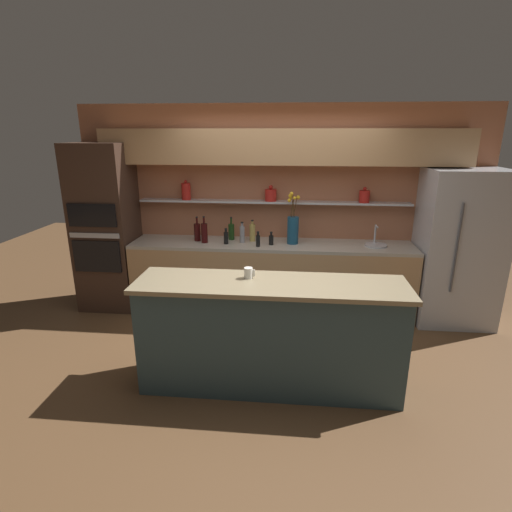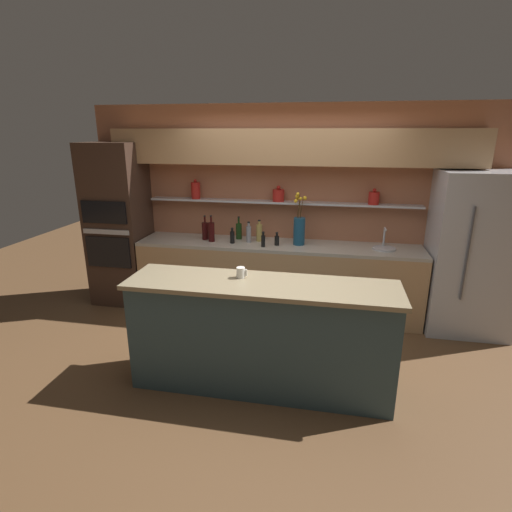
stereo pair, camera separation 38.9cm
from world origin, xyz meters
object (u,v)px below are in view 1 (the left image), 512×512
at_px(sink_fixture, 376,244).
at_px(bottle_sauce_2, 226,237).
at_px(bottle_sauce_4, 258,240).
at_px(coffee_mug, 249,273).
at_px(bottle_spirit_5, 252,232).
at_px(bottle_wine_0, 204,233).
at_px(flower_vase, 293,228).
at_px(bottle_spirit_1, 242,234).
at_px(bottle_sauce_6, 271,240).
at_px(refrigerator, 458,248).
at_px(oven_tower, 106,228).
at_px(bottle_wine_7, 197,232).
at_px(bottle_wine_3, 231,231).

distance_m(sink_fixture, bottle_sauce_2, 1.85).
bearing_deg(bottle_sauce_4, coffee_mug, -88.26).
relative_size(sink_fixture, bottle_spirit_5, 0.98).
bearing_deg(bottle_wine_0, flower_vase, 3.33).
xyz_separation_m(sink_fixture, bottle_spirit_1, (-1.66, 0.00, 0.09)).
bearing_deg(bottle_sauce_2, flower_vase, 6.67).
height_order(bottle_spirit_5, bottle_sauce_6, bottle_spirit_5).
bearing_deg(bottle_wine_0, coffee_mug, -63.76).
bearing_deg(refrigerator, bottle_sauce_6, -179.26).
height_order(sink_fixture, bottle_spirit_1, bottle_spirit_1).
distance_m(oven_tower, sink_fixture, 3.44).
xyz_separation_m(refrigerator, bottle_spirit_5, (-2.49, 0.12, 0.10)).
bearing_deg(refrigerator, flower_vase, 178.29).
bearing_deg(bottle_wine_7, bottle_wine_3, 14.01).
bearing_deg(bottle_spirit_5, bottle_wine_0, -167.65).
distance_m(refrigerator, bottle_spirit_5, 2.50).
relative_size(bottle_wine_0, bottle_spirit_5, 1.23).
relative_size(bottle_wine_3, bottle_sauce_6, 1.79).
relative_size(sink_fixture, bottle_sauce_6, 1.63).
relative_size(flower_vase, bottle_sauce_2, 3.30).
height_order(bottle_spirit_1, coffee_mug, bottle_spirit_1).
bearing_deg(flower_vase, bottle_sauce_2, -173.33).
relative_size(bottle_spirit_1, bottle_spirit_5, 0.96).
xyz_separation_m(bottle_wine_0, bottle_sauce_6, (0.85, -0.02, -0.06)).
bearing_deg(sink_fixture, bottle_sauce_4, -173.14).
height_order(bottle_spirit_1, bottle_wine_3, bottle_wine_3).
bearing_deg(oven_tower, coffee_mug, -36.84).
bearing_deg(bottle_wine_3, refrigerator, -3.74).
relative_size(oven_tower, bottle_sauce_4, 11.32).
height_order(refrigerator, bottle_sauce_6, refrigerator).
distance_m(refrigerator, bottle_wine_0, 3.09).
xyz_separation_m(flower_vase, bottle_sauce_4, (-0.42, -0.18, -0.12)).
xyz_separation_m(oven_tower, bottle_sauce_2, (1.59, -0.07, -0.07)).
relative_size(bottle_spirit_1, coffee_mug, 2.74).
xyz_separation_m(oven_tower, flower_vase, (2.42, 0.02, 0.05)).
bearing_deg(bottle_spirit_5, refrigerator, -2.87).
bearing_deg(bottle_spirit_1, bottle_spirit_5, 30.41).
height_order(bottle_sauce_2, coffee_mug, bottle_sauce_2).
bearing_deg(flower_vase, bottle_sauce_6, -161.50).
bearing_deg(coffee_mug, oven_tower, 143.16).
relative_size(oven_tower, flower_vase, 3.27).
distance_m(bottle_wine_0, bottle_spirit_1, 0.48).
bearing_deg(bottle_spirit_1, refrigerator, -1.16).
distance_m(bottle_sauce_4, bottle_sauce_6, 0.18).
xyz_separation_m(refrigerator, bottle_sauce_4, (-2.39, -0.12, 0.07)).
bearing_deg(refrigerator, bottle_sauce_2, -179.23).
xyz_separation_m(bottle_sauce_4, bottle_spirit_5, (-0.10, 0.25, 0.03)).
bearing_deg(refrigerator, bottle_spirit_5, 177.13).
xyz_separation_m(oven_tower, bottle_wine_0, (1.31, -0.04, -0.02)).
distance_m(bottle_wine_3, bottle_sauce_4, 0.49).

